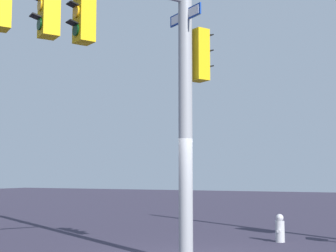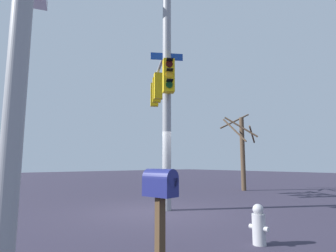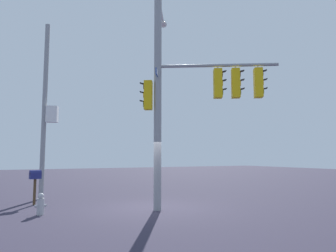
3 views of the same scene
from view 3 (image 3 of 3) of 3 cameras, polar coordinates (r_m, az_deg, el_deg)
name	(u,v)px [view 3 (image 3 of 3)]	position (r m, az deg, el deg)	size (l,w,h in m)	color
ground_plane	(152,209)	(11.88, -3.03, -15.25)	(80.00, 80.00, 0.00)	#302B3D
main_signal_pole_assembly	(181,84)	(11.74, 2.54, 7.83)	(4.57, 4.90, 8.80)	gray
secondary_pole_assembly	(47,111)	(15.53, -21.81, 2.65)	(0.76, 0.55, 8.36)	gray
fire_hydrant	(41,205)	(11.45, -22.78, -13.43)	(0.38, 0.24, 0.73)	#B2B2B7
mailbox	(35,177)	(13.72, -23.65, -8.83)	(0.47, 0.31, 1.41)	#4C3823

